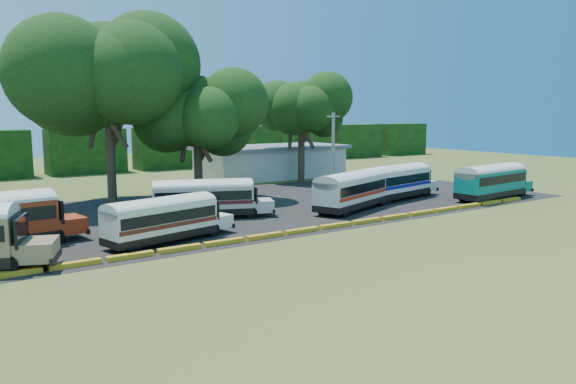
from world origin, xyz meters
TOP-DOWN VIEW (x-y plane):
  - ground at (0.00, 0.00)m, footprint 160.00×160.00m
  - asphalt_strip at (1.00, 12.00)m, footprint 64.00×24.00m
  - curb at (-0.00, 1.00)m, footprint 53.70×0.45m
  - terminal_building at (18.00, 30.00)m, footprint 19.00×9.00m
  - treeline_backdrop at (0.00, 48.00)m, footprint 130.00×4.00m
  - bus_cream_west at (-7.39, 3.60)m, footprint 9.19×4.10m
  - bus_cream_east at (-1.43, 9.63)m, footprint 9.49×5.64m
  - bus_white_red at (10.18, 5.68)m, footprint 10.26×5.72m
  - bus_white_blue at (17.69, 7.82)m, footprint 10.32×4.33m
  - bus_teal at (24.97, 2.65)m, footprint 10.30×3.34m
  - tree_west at (-5.31, 20.36)m, footprint 12.30×12.30m
  - tree_center at (2.41, 18.77)m, footprint 9.11×9.11m
  - tree_east at (18.56, 24.34)m, footprint 7.80×7.80m
  - utility_pole at (14.91, 14.00)m, footprint 1.60×0.30m

SIDE VIEW (x-z plane):
  - ground at x=0.00m, z-range 0.00..0.00m
  - asphalt_strip at x=1.00m, z-range 0.00..0.02m
  - curb at x=0.00m, z-range 0.00..0.30m
  - bus_cream_west at x=-7.39m, z-range 0.19..3.13m
  - bus_cream_east at x=-1.43m, z-range 0.20..3.27m
  - bus_white_red at x=10.18m, z-range 0.22..3.51m
  - bus_white_blue at x=17.69m, z-range 0.22..3.51m
  - bus_teal at x=24.97m, z-range 0.24..3.57m
  - terminal_building at x=18.00m, z-range 0.03..4.03m
  - treeline_backdrop at x=0.00m, z-range 0.00..6.00m
  - utility_pole at x=14.91m, z-range 0.11..8.30m
  - tree_center at x=2.41m, z-range 2.41..14.01m
  - tree_east at x=18.56m, z-range 3.00..14.88m
  - tree_west at x=-5.31m, z-range 3.41..19.32m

